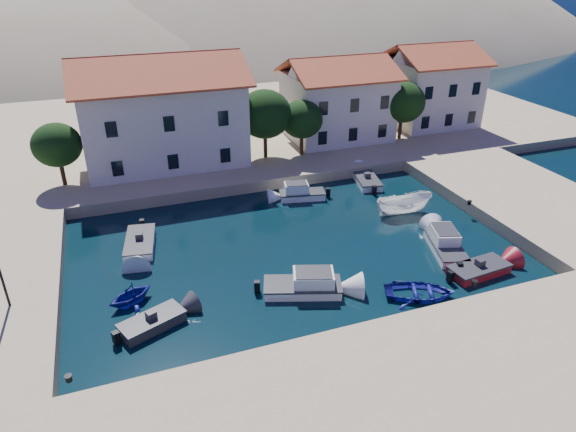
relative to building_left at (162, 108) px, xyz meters
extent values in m
plane|color=black|center=(6.00, -28.00, -5.94)|extent=(400.00, 400.00, 0.00)
cube|color=tan|center=(6.00, -34.00, -5.44)|extent=(52.00, 12.00, 1.00)
cube|color=tan|center=(26.50, -18.00, -5.44)|extent=(11.00, 20.00, 1.00)
cube|color=tan|center=(8.00, 10.00, -5.44)|extent=(80.00, 36.00, 1.00)
ellipsoid|color=tan|center=(-4.00, 82.00, -25.94)|extent=(198.00, 126.00, 72.00)
ellipsoid|color=tan|center=(41.00, 102.00, -30.94)|extent=(220.00, 176.00, 99.00)
cube|color=beige|center=(0.00, 0.00, -1.19)|extent=(14.00, 9.00, 7.50)
pyramid|color=#A64325|center=(0.00, 0.00, 3.66)|extent=(14.70, 9.45, 2.20)
cube|color=beige|center=(18.00, 1.00, -1.69)|extent=(10.00, 8.00, 6.50)
pyramid|color=#A64325|center=(18.00, 1.00, 2.46)|extent=(10.50, 8.40, 1.80)
cube|color=beige|center=(30.00, 2.00, -1.44)|extent=(9.00, 8.00, 7.00)
pyramid|color=#A64325|center=(30.00, 2.00, 2.96)|extent=(9.45, 8.40, 1.80)
cylinder|color=#382314|center=(-9.00, -3.00, -3.69)|extent=(0.36, 0.36, 2.50)
ellipsoid|color=black|center=(-9.00, -3.00, -1.44)|extent=(4.00, 4.00, 3.60)
cylinder|color=#382314|center=(9.00, -2.50, -3.44)|extent=(0.36, 0.36, 3.00)
ellipsoid|color=black|center=(9.00, -2.50, -0.74)|extent=(5.00, 5.00, 4.50)
cylinder|color=#382314|center=(12.50, -3.00, -3.69)|extent=(0.36, 0.36, 2.50)
ellipsoid|color=black|center=(12.50, -3.00, -1.44)|extent=(4.00, 4.00, 3.60)
cylinder|color=#382314|center=(24.00, -2.00, -3.56)|extent=(0.36, 0.36, 2.75)
ellipsoid|color=black|center=(24.00, -2.00, -1.09)|extent=(4.60, 4.60, 4.14)
cylinder|color=black|center=(-8.30, -27.20, -4.79)|extent=(0.36, 0.36, 0.30)
cylinder|color=black|center=(14.00, -27.20, -4.79)|extent=(0.36, 0.36, 0.30)
cylinder|color=black|center=(20.70, -18.00, -4.79)|extent=(0.36, 0.36, 0.30)
cube|color=#313136|center=(-4.22, -23.31, -5.69)|extent=(3.81, 2.76, 0.90)
cube|color=#313136|center=(-4.22, -23.31, -5.36)|extent=(3.90, 2.82, 0.10)
cube|color=#313136|center=(-4.22, -23.31, -5.14)|extent=(0.65, 0.65, 0.50)
cube|color=white|center=(4.78, -23.06, -5.69)|extent=(4.98, 3.34, 0.90)
cube|color=#313136|center=(4.78, -23.06, -5.36)|extent=(5.10, 3.41, 0.10)
cube|color=white|center=(4.78, -23.06, -4.99)|extent=(2.84, 2.36, 0.90)
imported|color=navy|center=(11.25, -25.87, -5.94)|extent=(5.01, 4.36, 0.87)
cube|color=maroon|center=(16.19, -25.04, -5.69)|extent=(4.08, 2.12, 0.90)
cube|color=#313136|center=(16.19, -25.04, -5.36)|extent=(4.17, 2.16, 0.10)
cube|color=#313136|center=(16.19, -25.04, -5.14)|extent=(0.54, 0.54, 0.50)
cube|color=white|center=(15.84, -22.00, -5.69)|extent=(3.12, 4.87, 0.90)
cube|color=#313136|center=(15.84, -22.00, -5.36)|extent=(3.19, 4.98, 0.10)
cube|color=white|center=(15.84, -22.00, -4.99)|extent=(2.21, 2.76, 0.90)
imported|color=white|center=(16.18, -15.89, -5.94)|extent=(4.80, 2.22, 1.80)
cube|color=white|center=(16.25, -9.60, -5.69)|extent=(2.56, 4.12, 0.90)
cube|color=#313136|center=(16.25, -9.60, -5.36)|extent=(2.61, 4.21, 0.10)
cube|color=#313136|center=(16.25, -9.60, -5.14)|extent=(0.59, 0.59, 0.50)
imported|color=navy|center=(-5.13, -20.63, -5.94)|extent=(3.51, 3.35, 1.44)
cube|color=white|center=(-3.97, -14.05, -5.69)|extent=(2.59, 4.55, 0.90)
cube|color=#313136|center=(-3.97, -14.05, -5.36)|extent=(2.64, 4.66, 0.10)
cube|color=#313136|center=(-3.97, -14.05, -5.14)|extent=(0.58, 0.58, 0.50)
cube|color=white|center=(9.67, -10.51, -5.69)|extent=(3.92, 2.29, 0.90)
cube|color=#313136|center=(9.67, -10.51, -5.36)|extent=(4.01, 2.34, 0.10)
cube|color=white|center=(9.67, -10.51, -4.99)|extent=(2.18, 1.70, 0.90)
camera|label=1|loc=(-4.84, -46.98, 12.45)|focal=32.00mm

